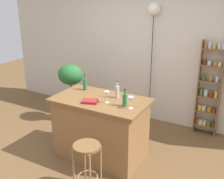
{
  "coord_description": "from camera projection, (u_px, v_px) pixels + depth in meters",
  "views": [
    {
      "loc": [
        1.94,
        -2.83,
        2.39
      ],
      "look_at": [
        0.05,
        0.55,
        1.01
      ],
      "focal_mm": 44.28,
      "sensor_mm": 36.0,
      "label": 1
    }
  ],
  "objects": [
    {
      "name": "kitchen_counter",
      "position": [
        101.0,
        128.0,
        4.11
      ],
      "size": [
        1.37,
        0.79,
        0.93
      ],
      "color": "olive",
      "rests_on": "ground"
    },
    {
      "name": "wine_glass_center",
      "position": [
        131.0,
        100.0,
        3.6
      ],
      "size": [
        0.07,
        0.07,
        0.16
      ],
      "color": "silver",
      "rests_on": "kitchen_counter"
    },
    {
      "name": "back_wall",
      "position": [
        146.0,
        47.0,
        5.15
      ],
      "size": [
        6.4,
        0.1,
        2.8
      ],
      "primitive_type": "cube",
      "color": "beige",
      "rests_on": "ground"
    },
    {
      "name": "bottle_olive_oil",
      "position": [
        125.0,
        100.0,
        3.68
      ],
      "size": [
        0.06,
        0.06,
        0.24
      ],
      "color": "#236638",
      "rests_on": "kitchen_counter"
    },
    {
      "name": "bottle_sauce_amber",
      "position": [
        85.0,
        84.0,
        4.29
      ],
      "size": [
        0.06,
        0.06,
        0.25
      ],
      "color": "#236638",
      "rests_on": "kitchen_counter"
    },
    {
      "name": "cookbook",
      "position": [
        90.0,
        101.0,
        3.82
      ],
      "size": [
        0.25,
        0.22,
        0.03
      ],
      "primitive_type": "cube",
      "rotation": [
        0.0,
        0.0,
        0.39
      ],
      "color": "maroon",
      "rests_on": "kitchen_counter"
    },
    {
      "name": "plant_stool",
      "position": [
        72.0,
        111.0,
        5.39
      ],
      "size": [
        0.29,
        0.29,
        0.37
      ],
      "primitive_type": "cylinder",
      "color": "#2D2823",
      "rests_on": "ground"
    },
    {
      "name": "potted_plant",
      "position": [
        71.0,
        79.0,
        5.16
      ],
      "size": [
        0.48,
        0.43,
        0.75
      ],
      "color": "#A86B4C",
      "rests_on": "plant_stool"
    },
    {
      "name": "bottle_soda_blue",
      "position": [
        117.0,
        91.0,
        3.97
      ],
      "size": [
        0.06,
        0.06,
        0.26
      ],
      "color": "#B2B2B7",
      "rests_on": "kitchen_counter"
    },
    {
      "name": "pendant_globe_light",
      "position": [
        154.0,
        11.0,
        4.76
      ],
      "size": [
        0.22,
        0.22,
        2.21
      ],
      "color": "black",
      "rests_on": "ground"
    },
    {
      "name": "bar_stool",
      "position": [
        87.0,
        157.0,
        3.34
      ],
      "size": [
        0.33,
        0.33,
        0.66
      ],
      "color": "#997047",
      "rests_on": "ground"
    },
    {
      "name": "spice_shelf",
      "position": [
        209.0,
        90.0,
        4.67
      ],
      "size": [
        0.38,
        0.14,
        1.64
      ],
      "color": "brown",
      "rests_on": "ground"
    },
    {
      "name": "wine_glass_left",
      "position": [
        107.0,
        95.0,
        3.79
      ],
      "size": [
        0.07,
        0.07,
        0.16
      ],
      "color": "silver",
      "rests_on": "kitchen_counter"
    },
    {
      "name": "ground",
      "position": [
        91.0,
        165.0,
        4.02
      ],
      "size": [
        12.0,
        12.0,
        0.0
      ],
      "primitive_type": "plane",
      "color": "brown"
    }
  ]
}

